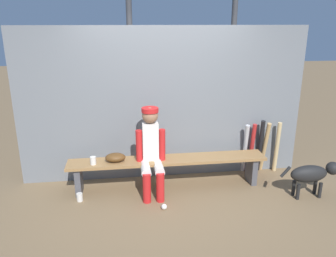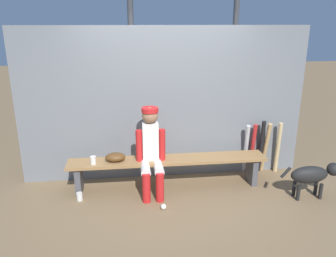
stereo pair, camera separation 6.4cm
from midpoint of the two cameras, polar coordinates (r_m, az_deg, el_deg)
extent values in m
plane|color=brown|center=(4.97, 0.37, -9.91)|extent=(30.00, 30.00, 0.00)
cube|color=slate|center=(4.96, -0.22, 4.02)|extent=(4.25, 0.03, 2.26)
cube|color=olive|center=(4.79, 0.38, -5.36)|extent=(2.82, 0.36, 0.04)
cube|color=#4C4C51|center=(4.90, -14.54, -8.31)|extent=(0.08, 0.29, 0.41)
cube|color=#4C4C51|center=(5.18, 14.41, -6.82)|extent=(0.08, 0.29, 0.41)
cube|color=silver|center=(4.66, -2.60, -2.24)|extent=(0.22, 0.13, 0.54)
sphere|color=#9E7051|center=(4.54, -2.67, 2.24)|extent=(0.22, 0.22, 0.22)
cylinder|color=red|center=(4.52, -2.68, 3.18)|extent=(0.23, 0.23, 0.06)
cylinder|color=silver|center=(4.60, -3.49, -6.71)|extent=(0.13, 0.38, 0.13)
cylinder|color=red|center=(4.52, -3.28, -10.06)|extent=(0.11, 0.11, 0.41)
cylinder|color=red|center=(4.65, -4.54, -2.98)|extent=(0.09, 0.09, 0.46)
cylinder|color=silver|center=(4.61, -1.24, -6.60)|extent=(0.13, 0.38, 0.13)
cylinder|color=red|center=(4.53, -0.98, -9.95)|extent=(0.11, 0.11, 0.41)
cylinder|color=red|center=(4.67, -0.62, -2.82)|extent=(0.09, 0.09, 0.46)
ellipsoid|color=#593819|center=(4.73, -8.55, -4.84)|extent=(0.28, 0.20, 0.12)
cylinder|color=#B7B7BC|center=(5.39, 13.41, -3.39)|extent=(0.10, 0.24, 0.82)
cylinder|color=#B22323|center=(5.43, 14.50, -3.34)|extent=(0.07, 0.16, 0.82)
cylinder|color=black|center=(5.46, 15.85, -2.98)|extent=(0.10, 0.21, 0.87)
cylinder|color=tan|center=(5.50, 16.56, -3.12)|extent=(0.08, 0.24, 0.84)
cylinder|color=tan|center=(5.56, 18.49, -3.11)|extent=(0.08, 0.14, 0.83)
sphere|color=white|center=(4.42, -0.36, -13.16)|extent=(0.07, 0.07, 0.07)
cylinder|color=silver|center=(4.76, -14.41, -11.14)|extent=(0.08, 0.08, 0.11)
cylinder|color=silver|center=(4.70, -12.23, -5.28)|extent=(0.08, 0.08, 0.11)
cylinder|color=#3F3F42|center=(6.01, -5.77, 8.94)|extent=(0.10, 0.10, 2.79)
cylinder|color=#3F3F42|center=(6.32, 11.22, 9.12)|extent=(0.10, 0.10, 2.79)
ellipsoid|color=black|center=(4.95, 23.24, -7.22)|extent=(0.52, 0.20, 0.24)
sphere|color=black|center=(5.10, 26.65, -6.22)|extent=(0.18, 0.18, 0.18)
cylinder|color=black|center=(4.77, 19.75, -7.07)|extent=(0.15, 0.04, 0.16)
cylinder|color=black|center=(5.17, 24.16, -9.09)|extent=(0.05, 0.05, 0.22)
cylinder|color=black|center=(5.08, 24.84, -9.67)|extent=(0.05, 0.05, 0.22)
cylinder|color=black|center=(5.02, 20.98, -9.51)|extent=(0.05, 0.05, 0.22)
cylinder|color=black|center=(4.93, 21.62, -10.12)|extent=(0.05, 0.05, 0.22)
camera|label=1|loc=(0.03, -89.61, 0.13)|focal=35.85mm
camera|label=2|loc=(0.03, 90.39, -0.13)|focal=35.85mm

